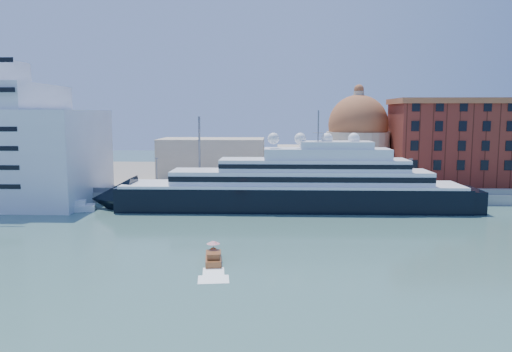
{
  "coord_description": "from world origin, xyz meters",
  "views": [
    {
      "loc": [
        -2.22,
        -86.24,
        21.16
      ],
      "look_at": [
        -5.85,
        18.0,
        8.09
      ],
      "focal_mm": 35.0,
      "sensor_mm": 36.0,
      "label": 1
    }
  ],
  "objects": [
    {
      "name": "church",
      "position": [
        6.39,
        57.72,
        10.91
      ],
      "size": [
        66.0,
        18.0,
        25.5
      ],
      "color": "beige",
      "rests_on": "land"
    },
    {
      "name": "service_barge",
      "position": [
        -46.61,
        19.1,
        0.72
      ],
      "size": [
        11.77,
        6.53,
        2.52
      ],
      "rotation": [
        0.0,
        0.0,
        0.27
      ],
      "color": "white",
      "rests_on": "ground"
    },
    {
      "name": "quay_fence",
      "position": [
        0.0,
        29.5,
        3.1
      ],
      "size": [
        180.0,
        0.1,
        1.2
      ],
      "primitive_type": "cube",
      "color": "slate",
      "rests_on": "quay"
    },
    {
      "name": "ground",
      "position": [
        0.0,
        0.0,
        0.0
      ],
      "size": [
        400.0,
        400.0,
        0.0
      ],
      "primitive_type": "plane",
      "color": "#335954",
      "rests_on": "ground"
    },
    {
      "name": "lamp_posts",
      "position": [
        -12.67,
        32.27,
        9.84
      ],
      "size": [
        120.8,
        2.4,
        18.0
      ],
      "color": "slate",
      "rests_on": "quay"
    },
    {
      "name": "water_taxi",
      "position": [
        -10.73,
        -17.17,
        0.75
      ],
      "size": [
        2.98,
        6.82,
        3.14
      ],
      "rotation": [
        0.0,
        0.0,
        0.12
      ],
      "color": "brown",
      "rests_on": "ground"
    },
    {
      "name": "superyacht",
      "position": [
        -0.64,
        23.0,
        4.41
      ],
      "size": [
        85.6,
        11.87,
        25.58
      ],
      "color": "black",
      "rests_on": "ground"
    },
    {
      "name": "land",
      "position": [
        0.0,
        75.0,
        1.0
      ],
      "size": [
        260.0,
        72.0,
        2.0
      ],
      "primitive_type": "cube",
      "color": "slate",
      "rests_on": "ground"
    },
    {
      "name": "warehouse",
      "position": [
        52.0,
        52.0,
        13.79
      ],
      "size": [
        43.0,
        19.0,
        23.25
      ],
      "color": "maroon",
      "rests_on": "land"
    },
    {
      "name": "quay",
      "position": [
        0.0,
        34.0,
        1.25
      ],
      "size": [
        180.0,
        10.0,
        2.5
      ],
      "primitive_type": "cube",
      "color": "gray",
      "rests_on": "ground"
    }
  ]
}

